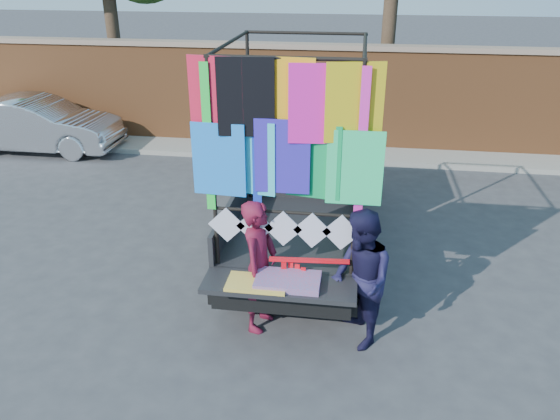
# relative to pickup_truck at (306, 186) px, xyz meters

# --- Properties ---
(ground) EXTENTS (90.00, 90.00, 0.00)m
(ground) POSITION_rel_pickup_truck_xyz_m (0.47, -2.02, -0.90)
(ground) COLOR #38383A
(ground) RESTS_ON ground
(brick_wall) EXTENTS (30.00, 0.45, 2.61)m
(brick_wall) POSITION_rel_pickup_truck_xyz_m (0.47, 4.98, 0.43)
(brick_wall) COLOR brown
(brick_wall) RESTS_ON ground
(curb) EXTENTS (30.00, 1.20, 0.12)m
(curb) POSITION_rel_pickup_truck_xyz_m (0.47, 4.28, -0.84)
(curb) COLOR gray
(curb) RESTS_ON ground
(pickup_truck) EXTENTS (2.23, 5.61, 3.53)m
(pickup_truck) POSITION_rel_pickup_truck_xyz_m (0.00, 0.00, 0.00)
(pickup_truck) COLOR black
(pickup_truck) RESTS_ON ground
(sedan) EXTENTS (4.14, 1.47, 1.36)m
(sedan) POSITION_rel_pickup_truck_xyz_m (-7.17, 3.63, -0.21)
(sedan) COLOR #B4B7BC
(sedan) RESTS_ON ground
(woman) EXTENTS (0.55, 0.73, 1.81)m
(woman) POSITION_rel_pickup_truck_xyz_m (-0.31, -2.79, 0.01)
(woman) COLOR maroon
(woman) RESTS_ON ground
(man) EXTENTS (0.95, 1.06, 1.81)m
(man) POSITION_rel_pickup_truck_xyz_m (0.98, -2.94, 0.01)
(man) COLOR #181637
(man) RESTS_ON ground
(streamer_bundle) EXTENTS (1.00, 0.13, 0.69)m
(streamer_bundle) POSITION_rel_pickup_truck_xyz_m (0.23, -2.87, -0.01)
(streamer_bundle) COLOR #FC0D18
(streamer_bundle) RESTS_ON ground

